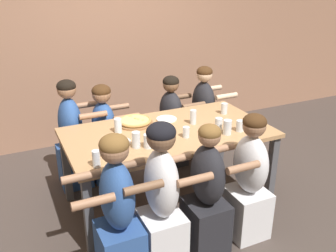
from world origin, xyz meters
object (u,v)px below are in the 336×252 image
object	(u,v)px
drinking_glass_j	(136,141)
diner_far_right	(203,117)
diner_near_left	(118,215)
diner_far_midright	(171,125)
diner_near_midright	(248,182)
diner_near_midleft	(161,201)
diner_far_midleft	(105,136)
drinking_glass_d	(118,126)
drinking_glass_h	(148,142)
empty_plate_b	(119,142)
diner_near_center	(206,195)
drinking_glass_g	(96,159)
drinking_glass_e	(219,124)
drinking_glass_a	(227,128)
empty_plate_a	(167,119)
drinking_glass_i	(186,133)
drinking_glass_b	(240,126)
drinking_glass_f	(224,109)
empty_plate_c	(164,134)
diner_far_left	(72,139)
pizza_board_main	(135,121)
cocktail_glass_blue	(217,135)
drinking_glass_c	(193,118)

from	to	relation	value
drinking_glass_j	diner_far_right	bearing A→B (deg)	37.99
diner_near_left	diner_far_midright	world-z (taller)	diner_near_left
diner_far_right	diner_near_left	xyz separation A→B (m)	(-1.56, -1.48, 0.02)
diner_near_midright	diner_near_midleft	size ratio (longest dim) A/B	0.94
diner_far_right	diner_far_midleft	size ratio (longest dim) A/B	1.06
drinking_glass_d	drinking_glass_h	xyz separation A→B (m)	(0.13, -0.42, -0.01)
empty_plate_b	diner_near_center	xyz separation A→B (m)	(0.49, -0.68, -0.28)
drinking_glass_g	diner_near_center	distance (m)	0.92
drinking_glass_e	drinking_glass_j	xyz separation A→B (m)	(-0.84, -0.03, 0.00)
drinking_glass_a	empty_plate_a	bearing A→B (deg)	121.89
empty_plate_b	drinking_glass_j	size ratio (longest dim) A/B	1.48
drinking_glass_i	diner_far_midleft	size ratio (longest dim) A/B	0.09
diner_near_midright	empty_plate_a	bearing A→B (deg)	16.42
drinking_glass_a	diner_far_midleft	bearing A→B (deg)	130.33
drinking_glass_i	drinking_glass_b	bearing A→B (deg)	-9.26
empty_plate_a	drinking_glass_h	world-z (taller)	drinking_glass_h
drinking_glass_f	diner_far_midright	distance (m)	0.75
empty_plate_c	diner_far_left	bearing A→B (deg)	130.52
drinking_glass_d	diner_near_left	size ratio (longest dim) A/B	0.12
drinking_glass_j	drinking_glass_f	bearing A→B (deg)	18.37
drinking_glass_e	drinking_glass_g	xyz separation A→B (m)	(-1.23, -0.22, 0.01)
drinking_glass_d	diner_near_left	world-z (taller)	diner_near_left
empty_plate_b	drinking_glass_b	world-z (taller)	drinking_glass_b
empty_plate_b	drinking_glass_j	bearing A→B (deg)	-54.56
drinking_glass_g	drinking_glass_j	bearing A→B (deg)	25.92
drinking_glass_j	diner_far_right	distance (m)	1.56
diner_near_midright	drinking_glass_i	bearing A→B (deg)	30.59
diner_near_midright	drinking_glass_b	bearing A→B (deg)	-24.19
diner_near_midleft	diner_far_right	bearing A→B (deg)	-39.46
drinking_glass_f	diner_near_midleft	world-z (taller)	diner_near_midleft
pizza_board_main	drinking_glass_f	distance (m)	0.96
pizza_board_main	drinking_glass_i	world-z (taller)	drinking_glass_i
drinking_glass_b	diner_far_midright	bearing A→B (deg)	102.51
diner_near_midright	diner_near_left	xyz separation A→B (m)	(-1.15, 0.00, 0.03)
drinking_glass_g	diner_near_midleft	bearing A→B (deg)	-41.35
diner_far_left	empty_plate_a	bearing A→B (deg)	61.85
empty_plate_b	drinking_glass_b	xyz separation A→B (m)	(1.11, -0.23, 0.04)
drinking_glass_b	diner_near_midright	distance (m)	0.58
diner_far_midleft	diner_near_left	bearing A→B (deg)	-12.44
drinking_glass_g	drinking_glass_h	bearing A→B (deg)	16.77
diner_near_midleft	diner_near_midright	bearing A→B (deg)	-90.00
empty_plate_b	diner_near_left	distance (m)	0.76
empty_plate_a	drinking_glass_d	bearing A→B (deg)	-169.33
empty_plate_c	diner_near_midright	world-z (taller)	diner_near_midright
pizza_board_main	drinking_glass_e	bearing A→B (deg)	-35.20
empty_plate_b	drinking_glass_b	bearing A→B (deg)	-11.66
cocktail_glass_blue	diner_far_left	distance (m)	1.56
drinking_glass_c	diner_near_midright	bearing A→B (deg)	-82.32
diner_near_center	diner_near_midright	size ratio (longest dim) A/B	0.98
drinking_glass_d	drinking_glass_h	size ratio (longest dim) A/B	1.11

